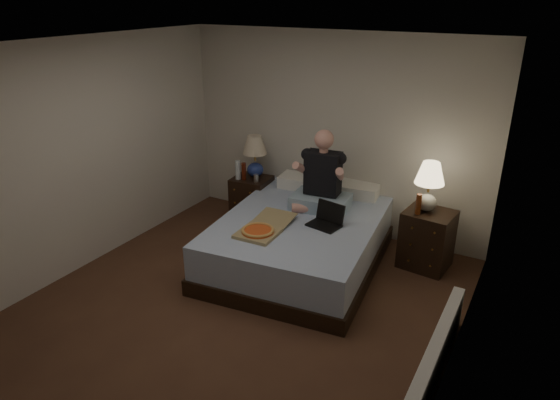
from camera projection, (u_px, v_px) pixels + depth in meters
The scene contains 18 objects.
floor at pixel (235, 310), 4.93m from camera, with size 4.00×4.50×0.00m, color brown.
ceiling at pixel (224, 47), 3.96m from camera, with size 4.00×4.50×0.00m, color white.
wall_back at pixel (333, 134), 6.25m from camera, with size 4.00×2.50×0.00m, color silver.
wall_left at pixel (77, 158), 5.35m from camera, with size 4.50×2.50×0.00m, color silver.
wall_right at pixel (463, 245), 3.53m from camera, with size 4.50×2.50×0.00m, color silver.
bed at pixel (301, 240), 5.70m from camera, with size 1.67×2.23×0.56m, color #5A7BB5.
nightstand_left at pixel (252, 200), 6.72m from camera, with size 0.48×0.43×0.62m, color black.
nightstand_right at pixel (427, 239), 5.60m from camera, with size 0.51×0.46×0.67m, color black.
lamp_left at pixel (255, 156), 6.55m from camera, with size 0.32×0.32×0.56m, color #273B91, non-canonical shape.
lamp_right at pixel (429, 187), 5.40m from camera, with size 0.32×0.32×0.56m, color gray, non-canonical shape.
water_bottle at pixel (238, 170), 6.51m from camera, with size 0.07×0.07×0.25m, color silver.
soda_can at pixel (256, 178), 6.45m from camera, with size 0.07×0.07×0.10m, color beige.
beer_bottle_left at pixel (244, 171), 6.50m from camera, with size 0.06×0.06×0.23m, color #4F180B.
beer_bottle_right at pixel (418, 204), 5.38m from camera, with size 0.06×0.06×0.23m, color #62290E.
person at pixel (322, 171), 5.67m from camera, with size 0.66×0.52×0.93m, color black, non-canonical shape.
laptop at pixel (324, 216), 5.35m from camera, with size 0.34×0.28×0.24m, color black, non-canonical shape.
pizza_box at pixel (258, 231), 5.19m from camera, with size 0.40×0.76×0.08m, color tan, non-canonical shape.
radiator at pixel (436, 356), 4.00m from camera, with size 0.10×1.60×0.40m, color silver.
Camera 1 is at (2.41, -3.37, 2.91)m, focal length 32.00 mm.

